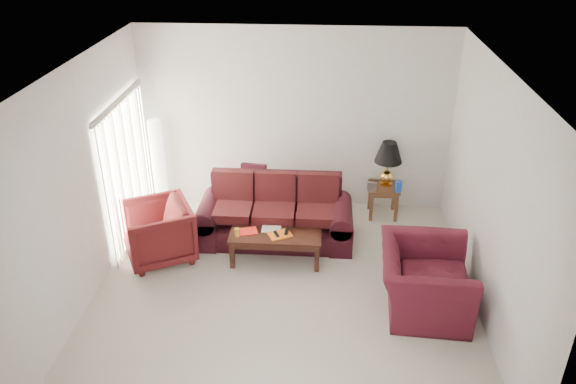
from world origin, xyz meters
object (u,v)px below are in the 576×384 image
Objects in this scene: end_table at (383,201)px; armchair_left at (158,232)px; armchair_right at (424,280)px; floor_lamp at (158,164)px; coffee_table at (276,245)px; sofa at (275,212)px.

armchair_left reaches higher than end_table.
armchair_right reaches higher than end_table.
end_table is 0.34× the size of floor_lamp.
coffee_table is at bearing 67.31° from armchair_right.
armchair_left is 0.72× the size of coffee_table.
coffee_table is at bearing -139.65° from end_table.
armchair_left is at bearing -156.05° from end_table.
floor_lamp is at bearing 147.77° from coffee_table.
sofa is 1.80× the size of coffee_table.
end_table is at bearing -0.77° from floor_lamp.
sofa is at bearing 99.59° from coffee_table.
sofa is 4.42× the size of end_table.
armchair_left is (-1.63, -0.61, -0.05)m from sofa.
end_table is 2.15m from coffee_table.
coffee_table is (1.69, 0.09, -0.20)m from armchair_left.
armchair_right reaches higher than coffee_table.
armchair_right is 2.19m from coffee_table.
coffee_table is at bearing -83.84° from sofa.
sofa is 1.74m from armchair_left.
armchair_right is 0.98× the size of coffee_table.
end_table is at bearing 43.07° from coffee_table.
armchair_right is (4.03, -2.41, -0.37)m from floor_lamp.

